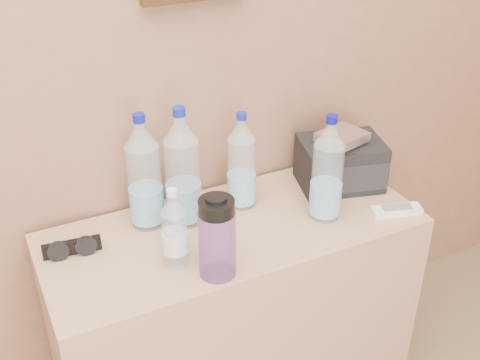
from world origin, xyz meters
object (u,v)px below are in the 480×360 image
pet_large_c (241,165)px  nalgene_bottle (217,237)px  foil_packet (342,137)px  ac_remote (397,210)px  pet_small (174,232)px  sunglasses (72,247)px  pet_large_b (183,173)px  toiletry_bag (340,160)px  pet_large_d (327,174)px  pet_large_a (144,177)px  dresser (234,315)px

pet_large_c → nalgene_bottle: 0.33m
pet_large_c → foil_packet: 0.32m
ac_remote → pet_small: bearing=-169.3°
sunglasses → ac_remote: (0.91, -0.23, -0.01)m
pet_large_b → ac_remote: pet_large_b is taller
pet_small → toiletry_bag: bearing=14.0°
pet_large_d → ac_remote: 0.26m
ac_remote → pet_large_a: bearing=174.2°
nalgene_bottle → foil_packet: bearing=22.3°
dresser → pet_large_c: size_ratio=3.60×
pet_large_a → pet_large_c: 0.29m
dresser → sunglasses: sunglasses is taller
pet_large_d → foil_packet: (0.12, 0.11, 0.04)m
dresser → pet_small: bearing=-158.3°
dresser → pet_large_d: bearing=-13.6°
ac_remote → toiletry_bag: toiletry_bag is taller
pet_small → dresser: bearing=21.7°
pet_large_a → sunglasses: (-0.23, -0.05, -0.13)m
nalgene_bottle → sunglasses: bearing=142.2°
pet_small → foil_packet: (0.59, 0.12, 0.09)m
dresser → ac_remote: ac_remote is taller
pet_large_d → nalgene_bottle: pet_large_d is taller
pet_large_a → pet_large_b: size_ratio=0.96×
nalgene_bottle → toiletry_bag: 0.58m
pet_large_b → pet_large_c: pet_large_b is taller
ac_remote → pet_large_b: bearing=173.7°
dresser → foil_packet: bearing=6.2°
pet_large_b → foil_packet: pet_large_b is taller
pet_large_b → pet_large_c: 0.19m
pet_small → ac_remote: 0.68m
ac_remote → toiletry_bag: 0.24m
dresser → pet_large_d: pet_large_d is taller
sunglasses → toiletry_bag: bearing=6.2°
dresser → pet_large_d: (0.27, -0.06, 0.48)m
pet_small → sunglasses: size_ratio=1.47×
dresser → pet_large_c: (0.08, 0.10, 0.47)m
dresser → pet_large_a: size_ratio=3.16×
pet_large_c → pet_large_a: bearing=174.4°
pet_large_c → sunglasses: size_ratio=1.96×
pet_large_d → pet_small: pet_large_d is taller
pet_large_a → pet_large_d: (0.48, -0.19, -0.01)m
pet_large_c → nalgene_bottle: (-0.20, -0.27, -0.02)m
pet_large_d → sunglasses: size_ratio=2.09×
dresser → pet_large_a: pet_large_a is taller
pet_large_d → toiletry_bag: bearing=43.4°
dresser → pet_small: pet_small is taller
pet_large_a → pet_large_d: pet_large_a is taller
pet_large_d → sunglasses: 0.73m
dresser → foil_packet: size_ratio=8.19×
pet_large_a → pet_large_d: 0.51m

